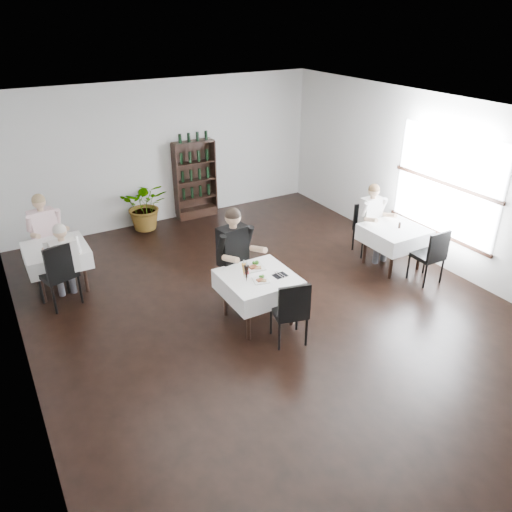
{
  "coord_description": "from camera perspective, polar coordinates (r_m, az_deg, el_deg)",
  "views": [
    {
      "loc": [
        -3.51,
        -5.52,
        4.32
      ],
      "look_at": [
        -0.22,
        0.2,
        0.98
      ],
      "focal_mm": 35.0,
      "sensor_mm": 36.0,
      "label": 1
    }
  ],
  "objects": [
    {
      "name": "right_chair_near",
      "position": [
        8.93,
        19.42,
        0.31
      ],
      "size": [
        0.46,
        0.46,
        0.99
      ],
      "color": "black",
      "rests_on": "ground"
    },
    {
      "name": "main_chair_near",
      "position": [
        6.92,
        4.02,
        -6.05
      ],
      "size": [
        0.56,
        0.56,
        1.0
      ],
      "color": "black",
      "rests_on": "ground"
    },
    {
      "name": "main_table",
      "position": [
        7.38,
        0.22,
        -3.26
      ],
      "size": [
        1.03,
        1.03,
        0.77
      ],
      "color": "black",
      "rests_on": "ground"
    },
    {
      "name": "left_chair_near",
      "position": [
        8.31,
        -21.57,
        -1.55
      ],
      "size": [
        0.63,
        0.63,
        1.11
      ],
      "color": "black",
      "rests_on": "ground"
    },
    {
      "name": "left_table",
      "position": [
        8.87,
        -21.84,
        0.1
      ],
      "size": [
        0.98,
        0.98,
        0.77
      ],
      "color": "black",
      "rests_on": "ground"
    },
    {
      "name": "plate_near",
      "position": [
        7.17,
        0.59,
        -2.73
      ],
      "size": [
        0.26,
        0.26,
        0.07
      ],
      "color": "white",
      "rests_on": "main_table"
    },
    {
      "name": "right_chair_far",
      "position": [
        9.78,
        12.48,
        3.41
      ],
      "size": [
        0.52,
        0.53,
        0.95
      ],
      "color": "black",
      "rests_on": "ground"
    },
    {
      "name": "diner_left_near",
      "position": [
        8.32,
        -21.1,
        -0.1
      ],
      "size": [
        0.53,
        0.53,
        1.39
      ],
      "color": "#44444C",
      "rests_on": "ground"
    },
    {
      "name": "pepper_mill",
      "position": [
        9.2,
        16.08,
        3.4
      ],
      "size": [
        0.05,
        0.05,
        0.11
      ],
      "primitive_type": "cylinder",
      "rotation": [
        0.0,
        0.0,
        -0.31
      ],
      "color": "black",
      "rests_on": "right_table"
    },
    {
      "name": "plate_far",
      "position": [
        7.51,
        -0.14,
        -1.23
      ],
      "size": [
        0.31,
        0.31,
        0.09
      ],
      "color": "white",
      "rests_on": "main_table"
    },
    {
      "name": "wine_shelf",
      "position": [
        11.21,
        -6.97,
        8.57
      ],
      "size": [
        0.9,
        0.28,
        1.75
      ],
      "color": "black",
      "rests_on": "ground"
    },
    {
      "name": "right_table",
      "position": [
        9.28,
        15.51,
        2.3
      ],
      "size": [
        0.98,
        0.98,
        0.77
      ],
      "color": "black",
      "rests_on": "ground"
    },
    {
      "name": "coke_bottle",
      "position": [
        7.21,
        -1.08,
        -1.73
      ],
      "size": [
        0.07,
        0.07,
        0.26
      ],
      "color": "silver",
      "rests_on": "main_table"
    },
    {
      "name": "potted_tree",
      "position": [
        10.83,
        -12.52,
        5.7
      ],
      "size": [
        1.2,
        1.13,
        1.07
      ],
      "primitive_type": "imported",
      "rotation": [
        0.0,
        0.0,
        -0.38
      ],
      "color": "#25521C",
      "rests_on": "ground"
    },
    {
      "name": "room_shell",
      "position": [
        7.12,
        2.33,
        3.47
      ],
      "size": [
        9.0,
        9.0,
        9.0
      ],
      "color": "black",
      "rests_on": "ground"
    },
    {
      "name": "napkin_cutlery",
      "position": [
        7.31,
        2.77,
        -2.21
      ],
      "size": [
        0.21,
        0.22,
        0.02
      ],
      "color": "black",
      "rests_on": "main_table"
    },
    {
      "name": "left_chair_far",
      "position": [
        9.67,
        -22.8,
        1.29
      ],
      "size": [
        0.45,
        0.45,
        0.86
      ],
      "color": "black",
      "rests_on": "ground"
    },
    {
      "name": "pilsner_lager",
      "position": [
        7.19,
        -1.39,
        -1.67
      ],
      "size": [
        0.07,
        0.07,
        0.29
      ],
      "color": "gold",
      "rests_on": "main_table"
    },
    {
      "name": "main_chair_far",
      "position": [
        8.02,
        -1.69,
        -1.02
      ],
      "size": [
        0.5,
        0.51,
        1.01
      ],
      "color": "black",
      "rests_on": "ground"
    },
    {
      "name": "window_right",
      "position": [
        9.34,
        20.9,
        7.47
      ],
      "size": [
        0.06,
        2.3,
        1.85
      ],
      "color": "white",
      "rests_on": "room_shell"
    },
    {
      "name": "diner_right_far",
      "position": [
        9.49,
        13.3,
        4.49
      ],
      "size": [
        0.53,
        0.53,
        1.42
      ],
      "color": "#44444C",
      "rests_on": "ground"
    },
    {
      "name": "diner_left_far",
      "position": [
        9.24,
        -22.87,
        2.73
      ],
      "size": [
        0.62,
        0.65,
        1.51
      ],
      "color": "#44444C",
      "rests_on": "ground"
    },
    {
      "name": "pilsner_dark",
      "position": [
        7.08,
        -1.09,
        -2.05
      ],
      "size": [
        0.08,
        0.08,
        0.32
      ],
      "color": "black",
      "rests_on": "main_table"
    },
    {
      "name": "diner_main",
      "position": [
        7.61,
        -2.23,
        0.53
      ],
      "size": [
        0.66,
        0.68,
        1.64
      ],
      "color": "#44444C",
      "rests_on": "ground"
    }
  ]
}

